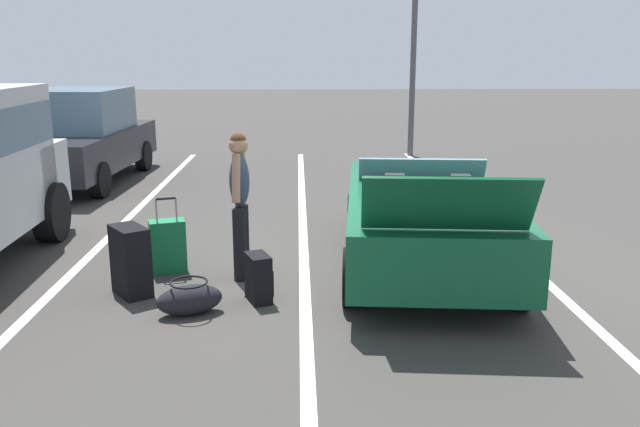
{
  "coord_description": "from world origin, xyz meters",
  "views": [
    {
      "loc": [
        -7.36,
        1.47,
        2.48
      ],
      "look_at": [
        -0.33,
        1.24,
        0.75
      ],
      "focal_mm": 36.55,
      "sensor_mm": 36.0,
      "label": 1
    }
  ],
  "objects": [
    {
      "name": "ground_plane",
      "position": [
        0.0,
        0.0,
        0.0
      ],
      "size": [
        80.0,
        80.0,
        0.0
      ],
      "primitive_type": "plane",
      "color": "#383533"
    },
    {
      "name": "lot_line_near",
      "position": [
        0.0,
        -1.29,
        0.0
      ],
      "size": [
        18.0,
        0.12,
        0.01
      ],
      "primitive_type": "cube",
      "color": "silver",
      "rests_on": "ground_plane"
    },
    {
      "name": "lot_line_mid",
      "position": [
        0.0,
        1.41,
        0.0
      ],
      "size": [
        18.0,
        0.12,
        0.01
      ],
      "primitive_type": "cube",
      "color": "silver",
      "rests_on": "ground_plane"
    },
    {
      "name": "lot_line_far",
      "position": [
        0.0,
        4.11,
        0.0
      ],
      "size": [
        18.0,
        0.12,
        0.01
      ],
      "primitive_type": "cube",
      "color": "silver",
      "rests_on": "ground_plane"
    },
    {
      "name": "convertible_car",
      "position": [
        0.2,
        -0.02,
        0.59
      ],
      "size": [
        4.36,
        2.14,
        1.49
      ],
      "rotation": [
        0.0,
        0.0,
        -0.09
      ],
      "color": "#0F4C2D",
      "rests_on": "ground_plane"
    },
    {
      "name": "suitcase_large_black",
      "position": [
        -0.8,
        3.24,
        0.37
      ],
      "size": [
        0.55,
        0.51,
        0.74
      ],
      "rotation": [
        0.0,
        0.0,
        5.33
      ],
      "color": "black",
      "rests_on": "ground_plane"
    },
    {
      "name": "suitcase_medium_bright",
      "position": [
        -0.08,
        2.99,
        0.31
      ],
      "size": [
        0.35,
        0.45,
        0.91
      ],
      "rotation": [
        0.0,
        0.0,
        0.29
      ],
      "color": "#19723F",
      "rests_on": "ground_plane"
    },
    {
      "name": "suitcase_small_carryon",
      "position": [
        -1.04,
        1.89,
        0.25
      ],
      "size": [
        0.39,
        0.31,
        0.5
      ],
      "rotation": [
        0.0,
        0.0,
        5.07
      ],
      "color": "black",
      "rests_on": "ground_plane"
    },
    {
      "name": "duffel_bag",
      "position": [
        -1.37,
        2.54,
        0.16
      ],
      "size": [
        0.49,
        0.7,
        0.34
      ],
      "rotation": [
        0.0,
        0.0,
        1.91
      ],
      "color": "black",
      "rests_on": "ground_plane"
    },
    {
      "name": "traveler_person",
      "position": [
        -0.29,
        2.12,
        0.93
      ],
      "size": [
        0.61,
        0.24,
        1.65
      ],
      "rotation": [
        0.0,
        0.0,
        -1.65
      ],
      "color": "black",
      "rests_on": "ground_plane"
    },
    {
      "name": "parked_sedan_far",
      "position": [
        5.48,
        5.74,
        0.89
      ],
      "size": [
        4.58,
        2.04,
        1.82
      ],
      "rotation": [
        0.0,
        0.0,
        3.09
      ],
      "color": "black",
      "rests_on": "ground_plane"
    },
    {
      "name": "parking_lamp_post",
      "position": [
        8.7,
        -1.32,
        3.37
      ],
      "size": [
        0.5,
        0.24,
        5.9
      ],
      "color": "#4C4C51",
      "rests_on": "ground_plane"
    }
  ]
}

